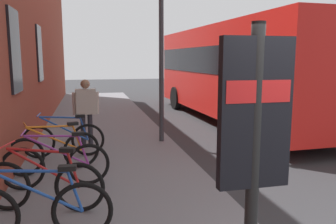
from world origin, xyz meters
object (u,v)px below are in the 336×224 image
(transit_info_sign, at_px, (254,134))
(pedestrian_near_bus, at_px, (86,106))
(bicycle_nearest_sign, at_px, (37,212))
(city_bus, at_px, (235,68))
(bicycle_beside_lamp, at_px, (57,165))
(bicycle_far_end, at_px, (64,140))
(bicycle_end_of_row, at_px, (54,152))
(street_lamp, at_px, (161,27))
(bicycle_by_door, at_px, (43,185))

(transit_info_sign, relative_size, pedestrian_near_bus, 1.46)
(transit_info_sign, bearing_deg, bicycle_nearest_sign, 45.95)
(bicycle_nearest_sign, distance_m, city_bus, 9.55)
(transit_info_sign, relative_size, city_bus, 0.23)
(bicycle_beside_lamp, height_order, bicycle_far_end, same)
(city_bus, distance_m, pedestrian_near_bus, 6.07)
(bicycle_end_of_row, height_order, transit_info_sign, transit_info_sign)
(transit_info_sign, xyz_separation_m, street_lamp, (6.34, -0.66, 1.31))
(bicycle_end_of_row, xyz_separation_m, transit_info_sign, (-4.39, -1.84, 1.21))
(bicycle_nearest_sign, bearing_deg, transit_info_sign, -134.05)
(bicycle_far_end, bearing_deg, street_lamp, -68.06)
(city_bus, height_order, pedestrian_near_bus, city_bus)
(bicycle_nearest_sign, distance_m, transit_info_sign, 2.78)
(bicycle_beside_lamp, xyz_separation_m, pedestrian_near_bus, (2.66, -0.49, 0.61))
(bicycle_by_door, bearing_deg, bicycle_end_of_row, 0.17)
(city_bus, relative_size, street_lamp, 2.17)
(bicycle_end_of_row, bearing_deg, street_lamp, -51.97)
(bicycle_by_door, bearing_deg, street_lamp, -33.89)
(bicycle_beside_lamp, height_order, bicycle_end_of_row, same)
(transit_info_sign, xyz_separation_m, city_bus, (9.24, -3.96, 0.20))
(bicycle_nearest_sign, bearing_deg, bicycle_by_door, 2.17)
(bicycle_nearest_sign, relative_size, pedestrian_near_bus, 1.08)
(bicycle_end_of_row, distance_m, bicycle_far_end, 0.99)
(pedestrian_near_bus, bearing_deg, bicycle_by_door, 170.60)
(bicycle_end_of_row, height_order, bicycle_far_end, same)
(bicycle_far_end, height_order, street_lamp, street_lamp)
(bicycle_by_door, xyz_separation_m, bicycle_far_end, (2.74, -0.10, 0.00))
(bicycle_nearest_sign, height_order, transit_info_sign, transit_info_sign)
(bicycle_by_door, relative_size, bicycle_far_end, 0.97)
(bicycle_by_door, relative_size, bicycle_beside_lamp, 0.97)
(bicycle_nearest_sign, xyz_separation_m, city_bus, (7.49, -5.76, 1.41))
(bicycle_nearest_sign, relative_size, bicycle_by_door, 1.03)
(bicycle_far_end, xyz_separation_m, street_lamp, (0.96, -2.39, 2.52))
(bicycle_end_of_row, height_order, city_bus, city_bus)
(bicycle_by_door, relative_size, street_lamp, 0.35)
(bicycle_by_door, xyz_separation_m, bicycle_end_of_row, (1.76, 0.01, 0.00))
(bicycle_beside_lamp, bearing_deg, bicycle_end_of_row, 7.33)
(bicycle_end_of_row, bearing_deg, transit_info_sign, -157.24)
(pedestrian_near_bus, bearing_deg, bicycle_far_end, 149.21)
(bicycle_nearest_sign, distance_m, bicycle_by_door, 0.89)
(pedestrian_near_bus, bearing_deg, bicycle_nearest_sign, 172.88)
(transit_info_sign, bearing_deg, bicycle_by_door, 34.89)
(transit_info_sign, bearing_deg, bicycle_beside_lamp, 26.06)
(city_bus, height_order, street_lamp, street_lamp)
(bicycle_beside_lamp, distance_m, transit_info_sign, 4.12)
(bicycle_by_door, bearing_deg, bicycle_far_end, -2.08)
(transit_info_sign, bearing_deg, street_lamp, -5.90)
(bicycle_end_of_row, bearing_deg, city_bus, -50.07)
(bicycle_nearest_sign, bearing_deg, bicycle_beside_lamp, -2.23)
(bicycle_far_end, bearing_deg, pedestrian_near_bus, -30.79)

